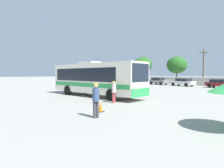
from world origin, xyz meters
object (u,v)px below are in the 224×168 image
at_px(utility_pole_near, 203,67).
at_px(roadside_tree_left, 143,65).
at_px(attendant_by_bus_door, 114,91).
at_px(parked_car_leftmost_grey, 158,81).
at_px(passenger_waiting_on_apron, 96,98).
at_px(vendor_umbrella_secondary_blue, 80,78).
at_px(parked_car_third_maroon, 219,83).
at_px(roadside_tree_midleft, 177,65).
at_px(coach_bus_cream_green, 94,78).
at_px(parked_car_second_white, 183,82).
at_px(traffic_cone_on_apron, 101,107).

xyz_separation_m(utility_pole_near, roadside_tree_left, (-17.88, 1.60, 1.12)).
bearing_deg(attendant_by_bus_door, parked_car_leftmost_grey, 119.60).
distance_m(attendant_by_bus_door, utility_pole_near, 30.60).
distance_m(passenger_waiting_on_apron, vendor_umbrella_secondary_blue, 19.52).
bearing_deg(vendor_umbrella_secondary_blue, passenger_waiting_on_apron, -27.39).
bearing_deg(parked_car_third_maroon, roadside_tree_midleft, 142.89).
height_order(coach_bus_cream_green, roadside_tree_midleft, roadside_tree_midleft).
xyz_separation_m(coach_bus_cream_green, vendor_umbrella_secondary_blue, (-9.36, 3.70, -0.18)).
relative_size(parked_car_second_white, utility_pole_near, 0.65).
relative_size(passenger_waiting_on_apron, traffic_cone_on_apron, 2.85).
height_order(vendor_umbrella_secondary_blue, parked_car_third_maroon, vendor_umbrella_secondary_blue).
xyz_separation_m(passenger_waiting_on_apron, parked_car_third_maroon, (-4.63, 27.73, -0.28)).
height_order(passenger_waiting_on_apron, parked_car_leftmost_grey, passenger_waiting_on_apron).
height_order(coach_bus_cream_green, utility_pole_near, utility_pole_near).
bearing_deg(passenger_waiting_on_apron, coach_bus_cream_green, 146.47).
bearing_deg(traffic_cone_on_apron, vendor_umbrella_secondary_blue, 154.10).
height_order(parked_car_second_white, parked_car_third_maroon, parked_car_second_white).
distance_m(parked_car_second_white, traffic_cone_on_apron, 28.14).
bearing_deg(attendant_by_bus_door, parked_car_third_maroon, 93.11).
height_order(attendant_by_bus_door, roadside_tree_midleft, roadside_tree_midleft).
bearing_deg(attendant_by_bus_door, passenger_waiting_on_apron, -50.26).
relative_size(attendant_by_bus_door, vendor_umbrella_secondary_blue, 0.84).
xyz_separation_m(passenger_waiting_on_apron, vendor_umbrella_secondary_blue, (-17.32, 8.98, 0.68)).
distance_m(attendant_by_bus_door, parked_car_third_maroon, 23.74).
bearing_deg(coach_bus_cream_green, passenger_waiting_on_apron, -33.53).
height_order(parked_car_third_maroon, roadside_tree_midleft, roadside_tree_midleft).
bearing_deg(traffic_cone_on_apron, utility_pole_near, 105.29).
xyz_separation_m(parked_car_second_white, roadside_tree_midleft, (-8.24, 11.30, 3.86)).
bearing_deg(parked_car_second_white, passenger_waiting_on_apron, -68.22).
height_order(utility_pole_near, traffic_cone_on_apron, utility_pole_near).
xyz_separation_m(coach_bus_cream_green, parked_car_second_white, (-3.01, 22.19, -1.13)).
bearing_deg(passenger_waiting_on_apron, traffic_cone_on_apron, 135.44).
bearing_deg(parked_car_third_maroon, attendant_by_bus_door, -86.89).
bearing_deg(utility_pole_near, vendor_umbrella_secondary_blue, -106.38).
relative_size(coach_bus_cream_green, attendant_by_bus_door, 6.68).
relative_size(coach_bus_cream_green, vendor_umbrella_secondary_blue, 5.63).
bearing_deg(roadside_tree_midleft, passenger_waiting_on_apron, -63.63).
distance_m(utility_pole_near, roadside_tree_midleft, 10.48).
relative_size(attendant_by_bus_door, utility_pole_near, 0.23).
height_order(roadside_tree_left, traffic_cone_on_apron, roadside_tree_left).
xyz_separation_m(passenger_waiting_on_apron, utility_pole_near, (-10.05, 33.74, 2.79)).
xyz_separation_m(vendor_umbrella_secondary_blue, traffic_cone_on_apron, (16.20, -7.87, -1.41)).
relative_size(coach_bus_cream_green, traffic_cone_on_apron, 17.91).
relative_size(passenger_waiting_on_apron, parked_car_second_white, 0.39).
distance_m(roadside_tree_midleft, traffic_cone_on_apron, 42.00).
bearing_deg(roadside_tree_midleft, vendor_umbrella_secondary_blue, -86.37).
bearing_deg(traffic_cone_on_apron, roadside_tree_left, 128.06).
relative_size(vendor_umbrella_secondary_blue, parked_car_leftmost_grey, 0.48).
xyz_separation_m(attendant_by_bus_door, parked_car_third_maroon, (-1.29, 23.71, -0.22)).
bearing_deg(coach_bus_cream_green, attendant_by_bus_door, -15.19).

